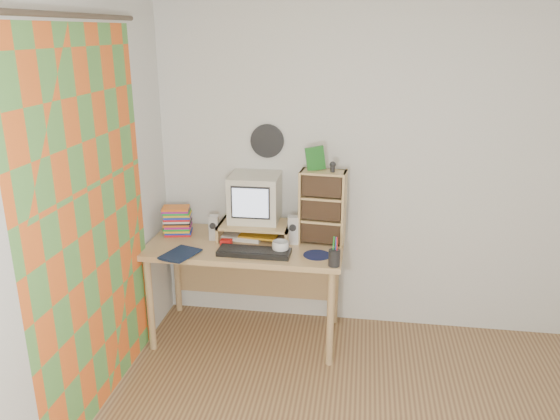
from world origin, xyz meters
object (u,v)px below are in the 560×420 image
(cd_rack, at_px, (323,207))
(diary, at_px, (169,250))
(crt_monitor, at_px, (254,199))
(mug, at_px, (280,248))
(desk, at_px, (248,257))
(keyboard, at_px, (254,252))
(dvd_stack, at_px, (177,217))

(cd_rack, distance_m, diary, 1.11)
(crt_monitor, bearing_deg, cd_rack, -5.89)
(mug, xyz_separation_m, diary, (-0.76, -0.11, -0.02))
(cd_rack, height_order, mug, cd_rack)
(mug, bearing_deg, cd_rack, 45.09)
(crt_monitor, xyz_separation_m, diary, (-0.52, -0.42, -0.27))
(desk, relative_size, diary, 6.02)
(cd_rack, bearing_deg, mug, -129.77)
(desk, height_order, keyboard, keyboard)
(desk, distance_m, diary, 0.60)
(keyboard, relative_size, dvd_stack, 1.81)
(dvd_stack, bearing_deg, mug, -28.40)
(crt_monitor, relative_size, cd_rack, 0.68)
(keyboard, bearing_deg, dvd_stack, 155.97)
(crt_monitor, relative_size, keyboard, 0.72)
(keyboard, bearing_deg, crt_monitor, 101.53)
(crt_monitor, height_order, cd_rack, cd_rack)
(crt_monitor, distance_m, diary, 0.71)
(keyboard, distance_m, cd_rack, 0.59)
(dvd_stack, xyz_separation_m, mug, (0.82, -0.26, -0.09))
(desk, distance_m, keyboard, 0.32)
(mug, bearing_deg, diary, -171.91)
(cd_rack, xyz_separation_m, diary, (-1.02, -0.37, -0.24))
(mug, distance_m, diary, 0.77)
(dvd_stack, relative_size, diary, 1.18)
(dvd_stack, bearing_deg, keyboard, -35.68)
(cd_rack, bearing_deg, diary, -154.88)
(desk, bearing_deg, mug, -38.46)
(keyboard, height_order, dvd_stack, dvd_stack)
(desk, xyz_separation_m, dvd_stack, (-0.54, 0.04, 0.27))
(crt_monitor, height_order, keyboard, crt_monitor)
(dvd_stack, bearing_deg, cd_rack, -10.64)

